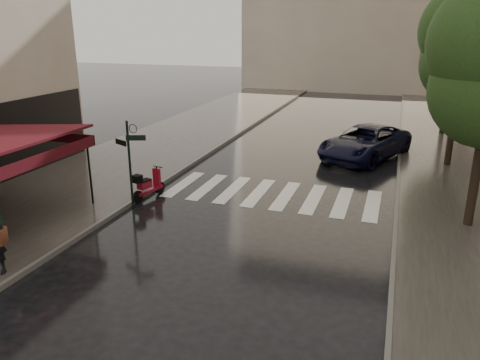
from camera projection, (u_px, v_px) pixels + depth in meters
The scene contains 11 objects.
ground at pixel (115, 251), 13.16m from camera, with size 120.00×120.00×0.00m, color black.
sidewalk_near at pixel (167, 142), 25.31m from camera, with size 6.00×60.00×0.12m, color #38332D.
sidewalk_far at pixel (465, 167), 20.80m from camera, with size 5.50×60.00×0.12m, color #38332D.
curb_near at pixel (220, 146), 24.37m from camera, with size 0.12×60.00×0.16m, color #595651.
curb_far at pixel (399, 161), 21.65m from camera, with size 0.12×60.00×0.16m, color #595651.
crosswalk at pixel (272, 194), 17.65m from camera, with size 7.85×3.20×0.01m.
signpost at pixel (130, 158), 15.65m from camera, with size 1.17×0.29×3.10m.
tree_mid at pixel (465, 37), 19.29m from camera, with size 3.80×3.80×8.34m.
tree_far at pixel (455, 37), 25.57m from camera, with size 3.80×3.80×8.16m.
scooter at pixel (148, 186), 17.06m from camera, with size 0.65×1.62×1.08m.
parked_car at pixel (365, 142), 22.22m from camera, with size 2.57×5.57×1.55m, color black.
Camera 1 is at (7.17, -10.10, 6.04)m, focal length 35.00 mm.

